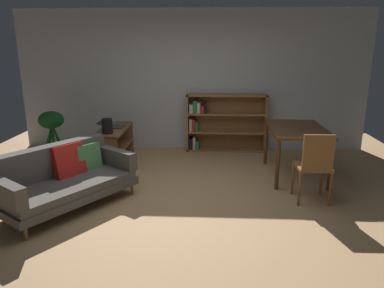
{
  "coord_description": "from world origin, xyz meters",
  "views": [
    {
      "loc": [
        0.39,
        -4.46,
        2.06
      ],
      "look_at": [
        0.13,
        0.44,
        0.69
      ],
      "focal_mm": 33.9,
      "sensor_mm": 36.0,
      "label": 1
    }
  ],
  "objects_px": {
    "desk_speaker": "(107,126)",
    "potted_floor_plant": "(52,127)",
    "media_console": "(113,146)",
    "bookshelf": "(222,122)",
    "fabric_couch": "(64,177)",
    "open_laptop": "(112,126)",
    "dining_chair_near": "(315,164)",
    "dining_table": "(297,133)"
  },
  "relations": [
    {
      "from": "desk_speaker",
      "to": "dining_table",
      "type": "relative_size",
      "value": 0.2
    },
    {
      "from": "potted_floor_plant",
      "to": "dining_chair_near",
      "type": "distance_m",
      "value": 4.51
    },
    {
      "from": "open_laptop",
      "to": "dining_chair_near",
      "type": "height_order",
      "value": "dining_chair_near"
    },
    {
      "from": "dining_chair_near",
      "to": "potted_floor_plant",
      "type": "bearing_deg",
      "value": 158.87
    },
    {
      "from": "desk_speaker",
      "to": "fabric_couch",
      "type": "bearing_deg",
      "value": -96.8
    },
    {
      "from": "fabric_couch",
      "to": "media_console",
      "type": "height_order",
      "value": "fabric_couch"
    },
    {
      "from": "dining_table",
      "to": "bookshelf",
      "type": "distance_m",
      "value": 1.83
    },
    {
      "from": "potted_floor_plant",
      "to": "bookshelf",
      "type": "distance_m",
      "value": 3.16
    },
    {
      "from": "media_console",
      "to": "bookshelf",
      "type": "bearing_deg",
      "value": 23.98
    },
    {
      "from": "open_laptop",
      "to": "dining_table",
      "type": "bearing_deg",
      "value": -13.36
    },
    {
      "from": "dining_table",
      "to": "bookshelf",
      "type": "relative_size",
      "value": 0.81
    },
    {
      "from": "potted_floor_plant",
      "to": "dining_table",
      "type": "height_order",
      "value": "potted_floor_plant"
    },
    {
      "from": "desk_speaker",
      "to": "potted_floor_plant",
      "type": "bearing_deg",
      "value": 161.52
    },
    {
      "from": "fabric_couch",
      "to": "open_laptop",
      "type": "distance_m",
      "value": 1.99
    },
    {
      "from": "dining_table",
      "to": "bookshelf",
      "type": "bearing_deg",
      "value": 128.19
    },
    {
      "from": "fabric_couch",
      "to": "open_laptop",
      "type": "xyz_separation_m",
      "value": [
        0.13,
        1.97,
        0.25
      ]
    },
    {
      "from": "media_console",
      "to": "open_laptop",
      "type": "relative_size",
      "value": 2.67
    },
    {
      "from": "fabric_couch",
      "to": "desk_speaker",
      "type": "distance_m",
      "value": 1.54
    },
    {
      "from": "bookshelf",
      "to": "potted_floor_plant",
      "type": "bearing_deg",
      "value": -165.3
    },
    {
      "from": "open_laptop",
      "to": "bookshelf",
      "type": "height_order",
      "value": "bookshelf"
    },
    {
      "from": "dining_chair_near",
      "to": "media_console",
      "type": "bearing_deg",
      "value": 153.13
    },
    {
      "from": "desk_speaker",
      "to": "dining_chair_near",
      "type": "distance_m",
      "value": 3.34
    },
    {
      "from": "open_laptop",
      "to": "potted_floor_plant",
      "type": "bearing_deg",
      "value": -174.33
    },
    {
      "from": "dining_table",
      "to": "desk_speaker",
      "type": "bearing_deg",
      "value": 175.18
    },
    {
      "from": "open_laptop",
      "to": "potted_floor_plant",
      "type": "distance_m",
      "value": 1.08
    },
    {
      "from": "media_console",
      "to": "dining_table",
      "type": "relative_size",
      "value": 0.99
    },
    {
      "from": "media_console",
      "to": "open_laptop",
      "type": "height_order",
      "value": "open_laptop"
    },
    {
      "from": "fabric_couch",
      "to": "potted_floor_plant",
      "type": "relative_size",
      "value": 2.1
    },
    {
      "from": "media_console",
      "to": "potted_floor_plant",
      "type": "height_order",
      "value": "potted_floor_plant"
    },
    {
      "from": "open_laptop",
      "to": "bookshelf",
      "type": "bearing_deg",
      "value": 19.31
    },
    {
      "from": "open_laptop",
      "to": "fabric_couch",
      "type": "bearing_deg",
      "value": -93.77
    },
    {
      "from": "media_console",
      "to": "bookshelf",
      "type": "relative_size",
      "value": 0.81
    },
    {
      "from": "desk_speaker",
      "to": "bookshelf",
      "type": "distance_m",
      "value": 2.27
    },
    {
      "from": "open_laptop",
      "to": "bookshelf",
      "type": "distance_m",
      "value": 2.11
    },
    {
      "from": "potted_floor_plant",
      "to": "bookshelf",
      "type": "bearing_deg",
      "value": 14.7
    },
    {
      "from": "media_console",
      "to": "dining_chair_near",
      "type": "bearing_deg",
      "value": -26.87
    },
    {
      "from": "dining_table",
      "to": "dining_chair_near",
      "type": "relative_size",
      "value": 1.3
    },
    {
      "from": "desk_speaker",
      "to": "dining_chair_near",
      "type": "relative_size",
      "value": 0.26
    },
    {
      "from": "media_console",
      "to": "dining_chair_near",
      "type": "distance_m",
      "value": 3.48
    },
    {
      "from": "dining_table",
      "to": "dining_chair_near",
      "type": "height_order",
      "value": "dining_chair_near"
    },
    {
      "from": "desk_speaker",
      "to": "dining_chair_near",
      "type": "xyz_separation_m",
      "value": [
        3.09,
        -1.25,
        -0.19
      ]
    },
    {
      "from": "potted_floor_plant",
      "to": "dining_table",
      "type": "distance_m",
      "value": 4.24
    }
  ]
}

